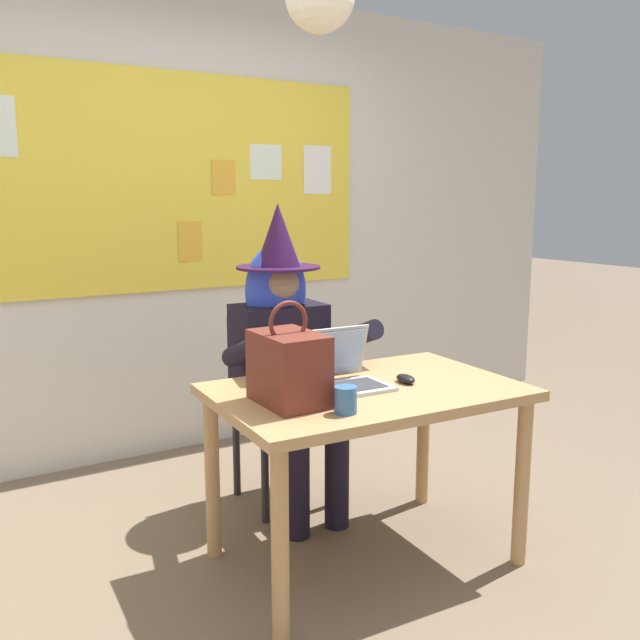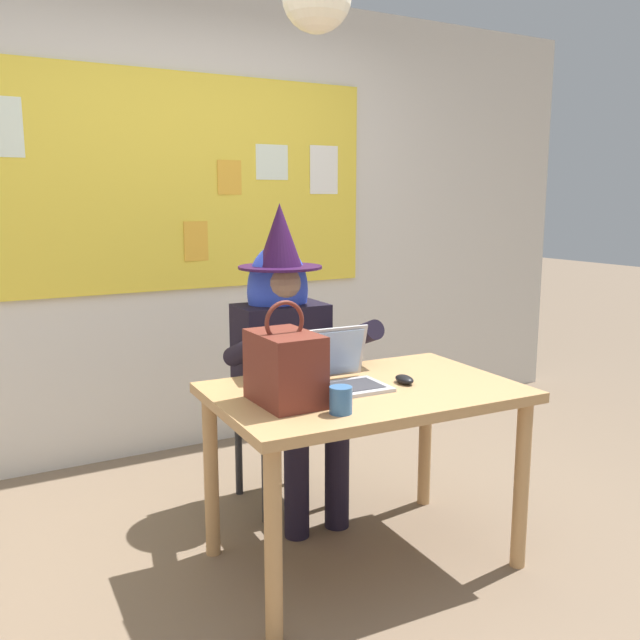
% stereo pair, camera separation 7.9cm
% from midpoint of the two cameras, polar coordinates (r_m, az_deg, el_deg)
% --- Properties ---
extents(ground_plane, '(24.00, 24.00, 0.00)m').
position_cam_midpoint_polar(ground_plane, '(2.80, 1.62, -21.45)').
color(ground_plane, '#75604C').
extents(wall_back_bulletin, '(5.91, 1.83, 2.62)m').
position_cam_midpoint_polar(wall_back_bulletin, '(4.00, -11.63, 7.91)').
color(wall_back_bulletin, silver).
rests_on(wall_back_bulletin, ground).
extents(desk_main, '(1.22, 0.83, 0.73)m').
position_cam_midpoint_polar(desk_main, '(2.73, 4.57, -7.63)').
color(desk_main, tan).
rests_on(desk_main, ground).
extents(chair_at_desk, '(0.44, 0.44, 0.90)m').
position_cam_midpoint_polar(chair_at_desk, '(3.37, -2.98, -6.38)').
color(chair_at_desk, black).
rests_on(chair_at_desk, ground).
extents(person_costumed, '(0.61, 0.67, 1.44)m').
position_cam_midpoint_polar(person_costumed, '(3.20, -2.12, -2.01)').
color(person_costumed, black).
rests_on(person_costumed, ground).
extents(laptop, '(0.32, 0.30, 0.23)m').
position_cam_midpoint_polar(laptop, '(2.70, 2.58, -4.54)').
color(laptop, '#B7B7BC').
rests_on(laptop, desk_main).
extents(computer_mouse, '(0.07, 0.11, 0.03)m').
position_cam_midpoint_polar(computer_mouse, '(2.78, 7.87, -4.93)').
color(computer_mouse, black).
rests_on(computer_mouse, desk_main).
extents(handbag, '(0.20, 0.30, 0.38)m').
position_cam_midpoint_polar(handbag, '(2.47, -2.02, -3.95)').
color(handbag, maroon).
rests_on(handbag, desk_main).
extents(coffee_mug, '(0.08, 0.08, 0.09)m').
position_cam_midpoint_polar(coffee_mug, '(2.37, 2.71, -6.69)').
color(coffee_mug, '#336099').
rests_on(coffee_mug, desk_main).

